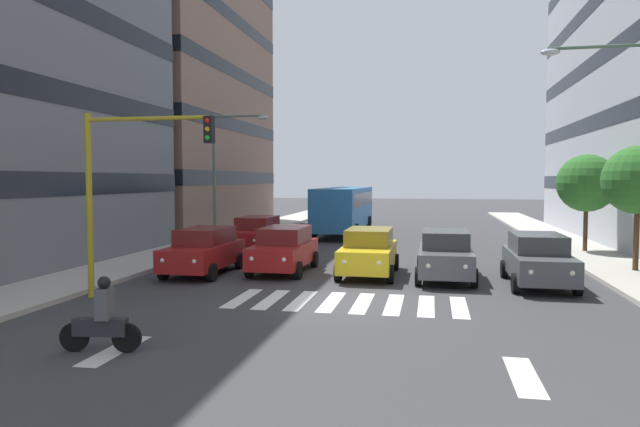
{
  "coord_description": "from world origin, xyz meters",
  "views": [
    {
      "loc": [
        -2.37,
        16.1,
        3.54
      ],
      "look_at": [
        1.45,
        -3.37,
        2.35
      ],
      "focal_mm": 32.09,
      "sensor_mm": 36.0,
      "label": 1
    }
  ],
  "objects_px": {
    "car_2": "(369,251)",
    "traffic_light_gantry": "(123,175)",
    "car_4": "(204,250)",
    "bus_behind_traffic": "(344,206)",
    "car_0": "(538,259)",
    "motorcycle_with_rider": "(102,321)",
    "street_tree_2": "(587,183)",
    "street_lamp_left": "(634,140)",
    "street_tree_1": "(638,180)",
    "street_lamp_right": "(224,164)",
    "car_1": "(445,254)",
    "car_row2_0": "(257,234)",
    "car_3": "(284,249)"
  },
  "relations": [
    {
      "from": "car_2",
      "to": "street_lamp_right",
      "type": "height_order",
      "value": "street_lamp_right"
    },
    {
      "from": "car_3",
      "to": "motorcycle_with_rider",
      "type": "distance_m",
      "value": 10.63
    },
    {
      "from": "car_0",
      "to": "bus_behind_traffic",
      "type": "bearing_deg",
      "value": -61.1
    },
    {
      "from": "car_0",
      "to": "car_2",
      "type": "xyz_separation_m",
      "value": [
        5.75,
        -0.98,
        0.0
      ]
    },
    {
      "from": "bus_behind_traffic",
      "to": "street_lamp_right",
      "type": "height_order",
      "value": "street_lamp_right"
    },
    {
      "from": "street_tree_1",
      "to": "car_2",
      "type": "bearing_deg",
      "value": 12.48
    },
    {
      "from": "bus_behind_traffic",
      "to": "street_lamp_left",
      "type": "distance_m",
      "value": 21.5
    },
    {
      "from": "car_3",
      "to": "street_tree_2",
      "type": "relative_size",
      "value": 0.97
    },
    {
      "from": "car_2",
      "to": "street_tree_2",
      "type": "height_order",
      "value": "street_tree_2"
    },
    {
      "from": "motorcycle_with_rider",
      "to": "street_tree_2",
      "type": "bearing_deg",
      "value": -126.75
    },
    {
      "from": "car_0",
      "to": "motorcycle_with_rider",
      "type": "height_order",
      "value": "car_0"
    },
    {
      "from": "car_3",
      "to": "bus_behind_traffic",
      "type": "height_order",
      "value": "bus_behind_traffic"
    },
    {
      "from": "car_1",
      "to": "car_row2_0",
      "type": "bearing_deg",
      "value": -34.61
    },
    {
      "from": "car_row2_0",
      "to": "street_lamp_right",
      "type": "height_order",
      "value": "street_lamp_right"
    },
    {
      "from": "car_0",
      "to": "traffic_light_gantry",
      "type": "xyz_separation_m",
      "value": [
        12.39,
        4.53,
        2.79
      ]
    },
    {
      "from": "street_lamp_right",
      "to": "street_tree_1",
      "type": "bearing_deg",
      "value": 164.9
    },
    {
      "from": "car_0",
      "to": "motorcycle_with_rider",
      "type": "distance_m",
      "value": 13.82
    },
    {
      "from": "motorcycle_with_rider",
      "to": "street_lamp_right",
      "type": "relative_size",
      "value": 0.25
    },
    {
      "from": "bus_behind_traffic",
      "to": "street_tree_2",
      "type": "relative_size",
      "value": 2.29
    },
    {
      "from": "car_0",
      "to": "street_tree_2",
      "type": "height_order",
      "value": "street_tree_2"
    },
    {
      "from": "car_4",
      "to": "car_1",
      "type": "bearing_deg",
      "value": -176.43
    },
    {
      "from": "car_0",
      "to": "bus_behind_traffic",
      "type": "relative_size",
      "value": 0.42
    },
    {
      "from": "car_0",
      "to": "street_lamp_left",
      "type": "xyz_separation_m",
      "value": [
        -2.28,
        1.74,
        3.81
      ]
    },
    {
      "from": "car_4",
      "to": "motorcycle_with_rider",
      "type": "xyz_separation_m",
      "value": [
        -1.75,
        9.57,
        -0.24
      ]
    },
    {
      "from": "motorcycle_with_rider",
      "to": "street_tree_1",
      "type": "height_order",
      "value": "street_tree_1"
    },
    {
      "from": "car_0",
      "to": "street_lamp_right",
      "type": "distance_m",
      "value": 16.5
    },
    {
      "from": "car_4",
      "to": "motorcycle_with_rider",
      "type": "distance_m",
      "value": 9.74
    },
    {
      "from": "bus_behind_traffic",
      "to": "motorcycle_with_rider",
      "type": "height_order",
      "value": "bus_behind_traffic"
    },
    {
      "from": "car_2",
      "to": "traffic_light_gantry",
      "type": "bearing_deg",
      "value": 39.7
    },
    {
      "from": "car_4",
      "to": "bus_behind_traffic",
      "type": "height_order",
      "value": "bus_behind_traffic"
    },
    {
      "from": "car_1",
      "to": "street_tree_2",
      "type": "bearing_deg",
      "value": -128.75
    },
    {
      "from": "motorcycle_with_rider",
      "to": "street_lamp_left",
      "type": "relative_size",
      "value": 0.23
    },
    {
      "from": "street_tree_1",
      "to": "street_tree_2",
      "type": "distance_m",
      "value": 5.88
    },
    {
      "from": "bus_behind_traffic",
      "to": "street_tree_2",
      "type": "bearing_deg",
      "value": 150.04
    },
    {
      "from": "car_4",
      "to": "street_tree_1",
      "type": "xyz_separation_m",
      "value": [
        -15.85,
        -3.01,
        2.62
      ]
    },
    {
      "from": "car_3",
      "to": "motorcycle_with_rider",
      "type": "bearing_deg",
      "value": 84.17
    },
    {
      "from": "traffic_light_gantry",
      "to": "street_tree_2",
      "type": "distance_m",
      "value": 21.02
    },
    {
      "from": "street_lamp_right",
      "to": "motorcycle_with_rider",
      "type": "bearing_deg",
      "value": 102.65
    },
    {
      "from": "car_2",
      "to": "car_row2_0",
      "type": "bearing_deg",
      "value": -43.55
    },
    {
      "from": "car_3",
      "to": "bus_behind_traffic",
      "type": "distance_m",
      "value": 15.22
    },
    {
      "from": "car_0",
      "to": "street_tree_1",
      "type": "height_order",
      "value": "street_tree_1"
    },
    {
      "from": "car_0",
      "to": "traffic_light_gantry",
      "type": "height_order",
      "value": "traffic_light_gantry"
    },
    {
      "from": "motorcycle_with_rider",
      "to": "street_lamp_right",
      "type": "xyz_separation_m",
      "value": [
        3.91,
        -17.44,
        3.68
      ]
    },
    {
      "from": "street_lamp_left",
      "to": "street_tree_1",
      "type": "relative_size",
      "value": 1.59
    },
    {
      "from": "car_0",
      "to": "street_tree_2",
      "type": "distance_m",
      "value": 10.04
    },
    {
      "from": "car_3",
      "to": "motorcycle_with_rider",
      "type": "height_order",
      "value": "car_3"
    },
    {
      "from": "car_1",
      "to": "car_3",
      "type": "xyz_separation_m",
      "value": [
        6.02,
        -0.45,
        0.0
      ]
    },
    {
      "from": "car_1",
      "to": "bus_behind_traffic",
      "type": "xyz_separation_m",
      "value": [
        6.02,
        -15.64,
        0.97
      ]
    },
    {
      "from": "motorcycle_with_rider",
      "to": "traffic_light_gantry",
      "type": "relative_size",
      "value": 0.31
    },
    {
      "from": "car_0",
      "to": "traffic_light_gantry",
      "type": "relative_size",
      "value": 0.81
    }
  ]
}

